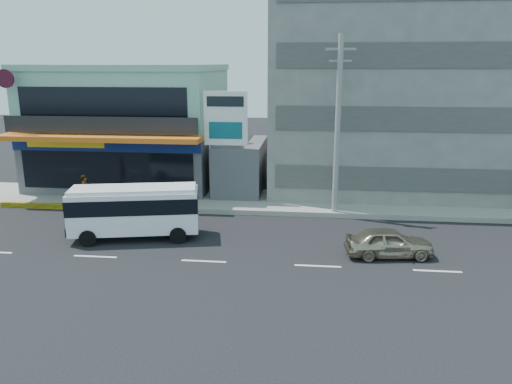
# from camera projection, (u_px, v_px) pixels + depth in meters

# --- Properties ---
(ground) EXTENTS (120.00, 120.00, 0.00)m
(ground) POSITION_uv_depth(u_px,v_px,m) (204.00, 261.00, 22.00)
(ground) COLOR black
(ground) RESTS_ON ground
(sidewalk) EXTENTS (70.00, 5.00, 0.30)m
(sidewalk) POSITION_uv_depth(u_px,v_px,m) (316.00, 203.00, 30.58)
(sidewalk) COLOR gray
(sidewalk) RESTS_ON ground
(shop_building) EXTENTS (12.40, 11.70, 8.00)m
(shop_building) POSITION_uv_depth(u_px,v_px,m) (133.00, 129.00, 35.26)
(shop_building) COLOR #494A4E
(shop_building) RESTS_ON ground
(concrete_building) EXTENTS (16.00, 12.00, 14.00)m
(concrete_building) POSITION_uv_depth(u_px,v_px,m) (393.00, 86.00, 33.63)
(concrete_building) COLOR gray
(concrete_building) RESTS_ON ground
(gap_structure) EXTENTS (3.00, 6.00, 3.50)m
(gap_structure) POSITION_uv_depth(u_px,v_px,m) (241.00, 168.00, 33.11)
(gap_structure) COLOR #494A4E
(gap_structure) RESTS_ON ground
(satellite_dish) EXTENTS (1.50, 1.50, 0.15)m
(satellite_dish) POSITION_uv_depth(u_px,v_px,m) (239.00, 143.00, 31.69)
(satellite_dish) COLOR slate
(satellite_dish) RESTS_ON gap_structure
(billboard) EXTENTS (2.60, 0.18, 6.90)m
(billboard) POSITION_uv_depth(u_px,v_px,m) (226.00, 125.00, 29.67)
(billboard) COLOR gray
(billboard) RESTS_ON ground
(utility_pole_near) EXTENTS (1.60, 0.30, 10.00)m
(utility_pole_near) POSITION_uv_depth(u_px,v_px,m) (338.00, 126.00, 27.20)
(utility_pole_near) COLOR #999993
(utility_pole_near) RESTS_ON ground
(minibus) EXTENTS (6.52, 3.25, 2.61)m
(minibus) POSITION_uv_depth(u_px,v_px,m) (134.00, 208.00, 24.56)
(minibus) COLOR white
(minibus) RESTS_ON ground
(sedan) EXTENTS (4.04, 2.02, 1.32)m
(sedan) POSITION_uv_depth(u_px,v_px,m) (389.00, 242.00, 22.41)
(sedan) COLOR tan
(sedan) RESTS_ON ground
(motorcycle_rider) EXTENTS (1.94, 1.08, 2.36)m
(motorcycle_rider) POSITION_uv_depth(u_px,v_px,m) (87.00, 202.00, 28.51)
(motorcycle_rider) COLOR #5E0D13
(motorcycle_rider) RESTS_ON ground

